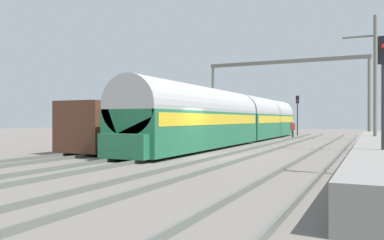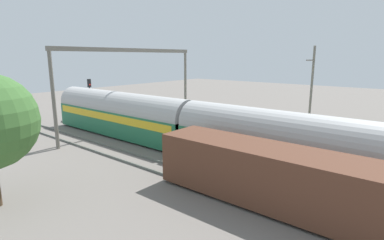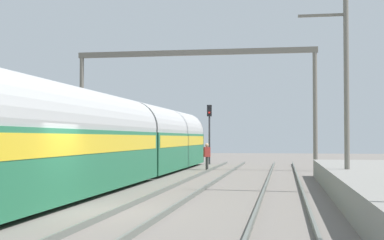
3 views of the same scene
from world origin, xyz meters
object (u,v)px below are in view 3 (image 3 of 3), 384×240
(catenary_gantry, at_px, (194,80))
(passenger_train, at_px, (130,140))
(person_crossing, at_px, (207,154))
(railway_signal_far, at_px, (209,126))

(catenary_gantry, bearing_deg, passenger_train, -102.45)
(passenger_train, distance_m, catenary_gantry, 9.69)
(person_crossing, xyz_separation_m, railway_signal_far, (-0.86, 7.65, 1.98))
(passenger_train, xyz_separation_m, person_crossing, (2.78, 8.43, -0.94))
(person_crossing, distance_m, railway_signal_far, 7.94)
(railway_signal_far, bearing_deg, passenger_train, -96.80)
(passenger_train, bearing_deg, person_crossing, 71.78)
(person_crossing, bearing_deg, catenary_gantry, -45.27)
(passenger_train, distance_m, person_crossing, 8.93)
(passenger_train, height_order, catenary_gantry, catenary_gantry)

